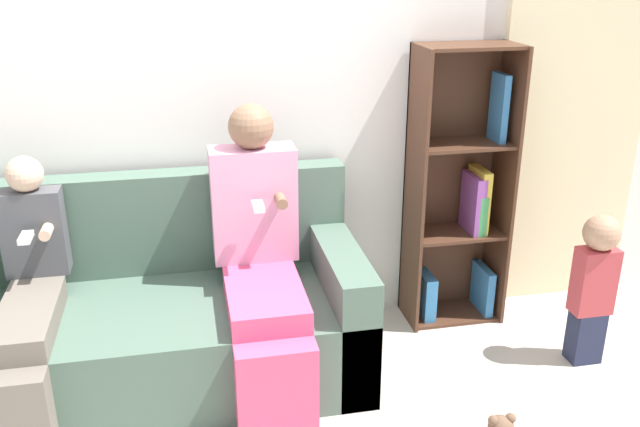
{
  "coord_description": "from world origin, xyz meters",
  "views": [
    {
      "loc": [
        -0.15,
        -2.41,
        1.97
      ],
      "look_at": [
        0.47,
        0.59,
        0.78
      ],
      "focal_mm": 38.0,
      "sensor_mm": 36.0,
      "label": 1
    }
  ],
  "objects_px": {
    "child_seated": "(28,300)",
    "bookshelf": "(460,198)",
    "couch": "(157,322)",
    "adult_seated": "(260,250)",
    "toddler_standing": "(594,282)"
  },
  "relations": [
    {
      "from": "child_seated",
      "to": "bookshelf",
      "type": "xyz_separation_m",
      "value": [
        2.18,
        0.45,
        0.15
      ]
    },
    {
      "from": "couch",
      "to": "child_seated",
      "type": "bearing_deg",
      "value": -165.42
    },
    {
      "from": "couch",
      "to": "adult_seated",
      "type": "bearing_deg",
      "value": -8.63
    },
    {
      "from": "couch",
      "to": "adult_seated",
      "type": "relative_size",
      "value": 1.5
    },
    {
      "from": "adult_seated",
      "to": "toddler_standing",
      "type": "bearing_deg",
      "value": -7.68
    },
    {
      "from": "bookshelf",
      "to": "couch",
      "type": "bearing_deg",
      "value": -169.26
    },
    {
      "from": "toddler_standing",
      "to": "couch",
      "type": "bearing_deg",
      "value": 172.09
    },
    {
      "from": "toddler_standing",
      "to": "bookshelf",
      "type": "relative_size",
      "value": 0.52
    },
    {
      "from": "child_seated",
      "to": "adult_seated",
      "type": "bearing_deg",
      "value": 3.31
    },
    {
      "from": "adult_seated",
      "to": "child_seated",
      "type": "xyz_separation_m",
      "value": [
        -1.03,
        -0.06,
        -0.12
      ]
    },
    {
      "from": "adult_seated",
      "to": "bookshelf",
      "type": "distance_m",
      "value": 1.22
    },
    {
      "from": "toddler_standing",
      "to": "bookshelf",
      "type": "distance_m",
      "value": 0.81
    },
    {
      "from": "child_seated",
      "to": "bookshelf",
      "type": "bearing_deg",
      "value": 11.67
    },
    {
      "from": "adult_seated",
      "to": "bookshelf",
      "type": "height_order",
      "value": "bookshelf"
    },
    {
      "from": "toddler_standing",
      "to": "bookshelf",
      "type": "height_order",
      "value": "bookshelf"
    }
  ]
}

